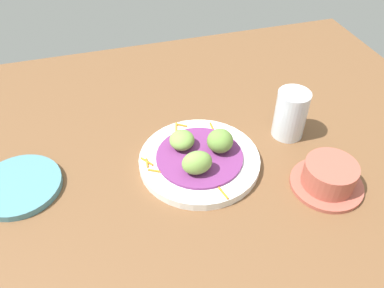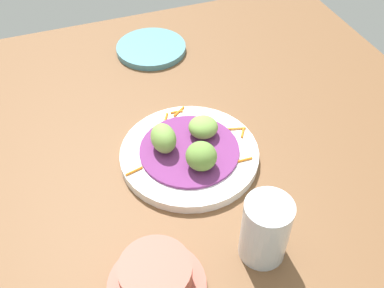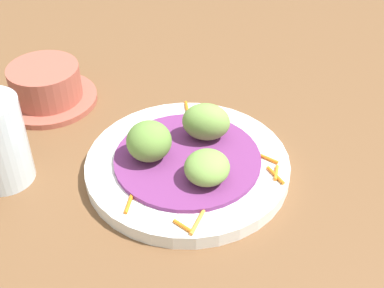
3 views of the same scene
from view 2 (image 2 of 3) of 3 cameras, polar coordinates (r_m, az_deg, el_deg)
name	(u,v)px [view 2 (image 2 of 3)]	position (r cm, az deg, el deg)	size (l,w,h in cm)	color
table_surface	(174,191)	(73.03, -2.32, -5.97)	(110.00, 110.00, 2.00)	brown
main_plate	(189,155)	(75.81, -0.33, -1.34)	(23.31, 23.31, 1.66)	white
cabbage_bed	(189,150)	(75.02, -0.34, -0.77)	(16.72, 16.72, 0.53)	#702D6B
carrot_garnish	(197,133)	(78.02, 0.67, 1.39)	(16.38, 22.61, 0.40)	orange
guac_scoop_left	(201,156)	(70.58, 1.18, -1.55)	(5.06, 4.95, 4.53)	olive
guac_scoop_center	(203,127)	(76.23, 1.43, 2.15)	(4.87, 5.03, 3.32)	#759E47
guac_scoop_right	(163,138)	(73.58, -3.64, 0.74)	(5.59, 4.08, 4.47)	#759E47
side_plate_small	(151,48)	(101.40, -5.20, 11.98)	(15.20, 15.20, 1.32)	teal
terracotta_bowl	(156,278)	(60.78, -4.58, -16.60)	(13.23, 13.23, 5.34)	#A85142
water_glass	(265,230)	(61.87, 9.26, -10.68)	(6.56, 6.56, 10.34)	silver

